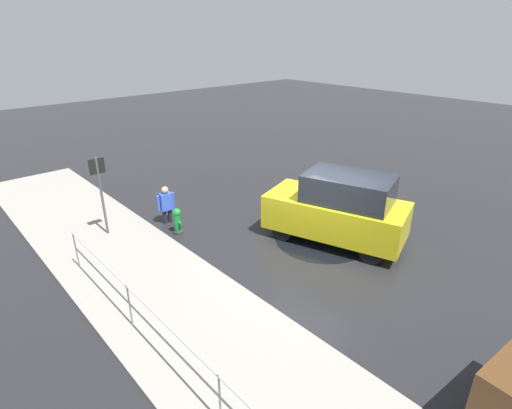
{
  "coord_description": "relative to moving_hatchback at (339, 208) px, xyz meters",
  "views": [
    {
      "loc": [
        -6.04,
        7.66,
        5.65
      ],
      "look_at": [
        2.01,
        0.42,
        0.9
      ],
      "focal_mm": 28.0,
      "sensor_mm": 36.0,
      "label": 1
    }
  ],
  "objects": [
    {
      "name": "metal_railing",
      "position": [
        -0.97,
        6.1,
        -0.29
      ],
      "size": [
        9.05,
        0.04,
        1.05
      ],
      "color": "#B7BABF",
      "rests_on": "ground"
    },
    {
      "name": "moving_hatchback",
      "position": [
        0.0,
        0.0,
        0.0
      ],
      "size": [
        4.24,
        2.83,
        2.06
      ],
      "color": "yellow",
      "rests_on": "ground"
    },
    {
      "name": "fire_hydrant",
      "position": [
        3.51,
        3.16,
        -0.63
      ],
      "size": [
        0.42,
        0.31,
        0.8
      ],
      "color": "#197A2D",
      "rests_on": "ground"
    },
    {
      "name": "ground_plane",
      "position": [
        -0.02,
        0.93,
        -1.03
      ],
      "size": [
        60.0,
        60.0,
        0.0
      ],
      "primitive_type": "plane",
      "color": "black"
    },
    {
      "name": "kerb_strip",
      "position": [
        -0.02,
        5.13,
        -1.01
      ],
      "size": [
        24.0,
        3.2,
        0.04
      ],
      "primitive_type": "cube",
      "color": "gray",
      "rests_on": "ground"
    },
    {
      "name": "puddle_patch",
      "position": [
        0.31,
        0.28,
        -1.02
      ],
      "size": [
        2.7,
        2.7,
        0.01
      ],
      "primitive_type": "cylinder",
      "color": "black",
      "rests_on": "ground"
    },
    {
      "name": "sign_post",
      "position": [
        4.83,
        4.79,
        0.55
      ],
      "size": [
        0.07,
        0.44,
        2.4
      ],
      "color": "#4C4C51",
      "rests_on": "ground"
    },
    {
      "name": "pedestrian",
      "position": [
        4.35,
        3.02,
        -0.34
      ],
      "size": [
        0.29,
        0.56,
        1.22
      ],
      "color": "blue",
      "rests_on": "ground"
    }
  ]
}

